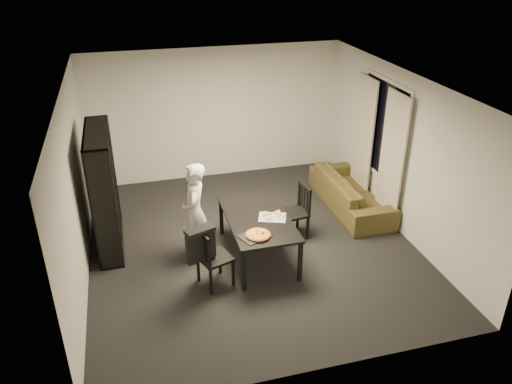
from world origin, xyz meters
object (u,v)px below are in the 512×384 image
object	(u,v)px
baking_tray	(255,236)
chair_right	(298,207)
person	(195,212)
pepperoni_pizza	(258,235)
bookshelf	(104,190)
chair_left	(209,255)
dining_table	(258,221)
sofa	(351,192)

from	to	relation	value
baking_tray	chair_right	bearing A→B (deg)	43.29
person	pepperoni_pizza	size ratio (longest dim) A/B	4.38
bookshelf	chair_left	distance (m)	2.05
pepperoni_pizza	person	bearing A→B (deg)	135.02
person	pepperoni_pizza	xyz separation A→B (m)	(0.76, -0.76, -0.06)
bookshelf	baking_tray	bearing A→B (deg)	-36.24
bookshelf	baking_tray	size ratio (longest dim) A/B	4.75
chair_left	person	size ratio (longest dim) A/B	0.59
chair_right	pepperoni_pizza	bearing A→B (deg)	-52.45
dining_table	chair_left	distance (m)	1.00
chair_right	chair_left	bearing A→B (deg)	-67.14
bookshelf	pepperoni_pizza	size ratio (longest dim) A/B	5.43
chair_left	sofa	xyz separation A→B (m)	(2.87, 1.60, -0.21)
chair_right	person	xyz separation A→B (m)	(-1.69, -0.17, 0.25)
chair_right	person	distance (m)	1.72
dining_table	baking_tray	size ratio (longest dim) A/B	4.08
pepperoni_pizza	sofa	xyz separation A→B (m)	(2.17, 1.58, -0.40)
chair_left	baking_tray	size ratio (longest dim) A/B	2.25
dining_table	sofa	xyz separation A→B (m)	(2.03, 1.06, -0.31)
chair_left	chair_right	distance (m)	1.88
chair_right	baking_tray	distance (m)	1.35
bookshelf	sofa	xyz separation A→B (m)	(4.20, 0.11, -0.64)
dining_table	sofa	bearing A→B (deg)	27.53
dining_table	chair_right	size ratio (longest dim) A/B	1.82
bookshelf	dining_table	xyz separation A→B (m)	(2.17, -0.95, -0.33)
dining_table	chair_left	bearing A→B (deg)	-147.06
dining_table	baking_tray	bearing A→B (deg)	-110.00
bookshelf	chair_left	world-z (taller)	bookshelf
chair_left	chair_right	xyz separation A→B (m)	(1.63, 0.95, -0.00)
pepperoni_pizza	sofa	world-z (taller)	pepperoni_pizza
chair_left	pepperoni_pizza	distance (m)	0.73
bookshelf	baking_tray	world-z (taller)	bookshelf
bookshelf	person	xyz separation A→B (m)	(1.27, -0.71, -0.18)
dining_table	person	world-z (taller)	person
chair_left	baking_tray	world-z (taller)	chair_left
pepperoni_pizza	chair_left	bearing A→B (deg)	-178.08
bookshelf	person	world-z (taller)	bookshelf
baking_tray	pepperoni_pizza	size ratio (longest dim) A/B	1.14
person	sofa	distance (m)	3.08
pepperoni_pizza	dining_table	bearing A→B (deg)	75.04
chair_left	pepperoni_pizza	bearing A→B (deg)	-107.49
bookshelf	person	distance (m)	1.47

